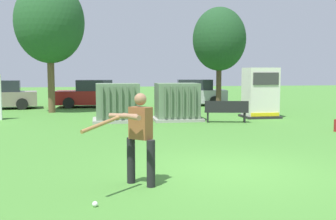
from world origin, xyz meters
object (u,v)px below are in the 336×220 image
batter (139,134)px  parked_car_left_of_center (93,94)px  park_bench (226,110)px  transformer_mid_west (177,102)px  parked_car_right_of_center (193,93)px  generator_enclosure (260,93)px  transformer_west (117,103)px  sports_ball (95,204)px

batter → parked_car_left_of_center: bearing=93.4°
batter → park_bench: bearing=62.6°
transformer_mid_west → batter: 10.25m
transformer_mid_west → parked_car_right_of_center: size_ratio=0.48×
transformer_mid_west → batter: (-2.65, -9.90, 0.19)m
transformer_mid_west → parked_car_left_of_center: size_ratio=0.49×
generator_enclosure → parked_car_right_of_center: generator_enclosure is taller
transformer_west → sports_ball: 11.10m
parked_car_left_of_center → parked_car_right_of_center: 6.12m
park_bench → batter: batter is taller
transformer_mid_west → batter: bearing=-105.0°
batter → generator_enclosure: bearing=57.2°
transformer_mid_west → generator_enclosure: bearing=5.8°
parked_car_left_of_center → transformer_mid_west: bearing=-63.4°
generator_enclosure → park_bench: generator_enclosure is taller
park_bench → generator_enclosure: bearing=36.4°
transformer_west → park_bench: 4.61m
park_bench → batter: (-4.52, -8.74, 0.44)m
transformer_mid_west → generator_enclosure: generator_enclosure is taller
sports_ball → parked_car_left_of_center: size_ratio=0.02×
batter → sports_ball: bearing=-126.7°
park_bench → sports_ball: (-5.33, -9.83, -0.49)m
parked_car_right_of_center → park_bench: bearing=-93.8°
transformer_mid_west → park_bench: transformer_mid_west is taller
sports_ball → batter: bearing=53.3°
transformer_west → parked_car_right_of_center: same height
park_bench → parked_car_right_of_center: 8.56m
transformer_west → parked_car_left_of_center: size_ratio=0.49×
transformer_mid_west → sports_ball: 11.54m
batter → parked_car_right_of_center: bearing=73.6°
sports_ball → parked_car_right_of_center: bearing=72.2°
parked_car_right_of_center → transformer_mid_west: bearing=-108.3°
park_bench → transformer_west: bearing=164.8°
transformer_west → parked_car_left_of_center: (-1.11, 7.32, -0.04)m
parked_car_right_of_center → batter: bearing=-106.4°
park_bench → batter: 9.85m
parked_car_left_of_center → parked_car_right_of_center: same height
parked_car_left_of_center → batter: bearing=-86.6°
generator_enclosure → parked_car_right_of_center: size_ratio=0.52×
parked_car_left_of_center → parked_car_right_of_center: (6.12, 0.01, 0.00)m
generator_enclosure → parked_car_left_of_center: generator_enclosure is taller
transformer_west → sports_ball: transformer_west is taller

